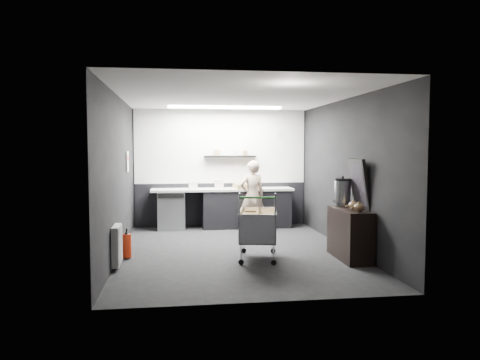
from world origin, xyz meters
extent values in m
plane|color=black|center=(0.00, 0.00, 0.00)|extent=(5.50, 5.50, 0.00)
plane|color=white|center=(0.00, 0.00, 2.70)|extent=(5.50, 5.50, 0.00)
plane|color=black|center=(0.00, 2.75, 1.35)|extent=(5.50, 0.00, 5.50)
plane|color=black|center=(0.00, -2.75, 1.35)|extent=(5.50, 0.00, 5.50)
plane|color=black|center=(-2.00, 0.00, 1.35)|extent=(0.00, 5.50, 5.50)
plane|color=black|center=(2.00, 0.00, 1.35)|extent=(0.00, 5.50, 5.50)
cube|color=silver|center=(0.00, 2.73, 1.85)|extent=(3.95, 0.02, 1.70)
cube|color=black|center=(0.00, 2.73, 0.50)|extent=(3.95, 0.02, 1.00)
cube|color=black|center=(0.20, 2.62, 1.62)|extent=(1.20, 0.22, 0.04)
cylinder|color=silver|center=(1.40, 2.72, 2.15)|extent=(0.20, 0.03, 0.20)
cube|color=white|center=(-1.98, 1.30, 1.55)|extent=(0.02, 0.30, 0.40)
cube|color=red|center=(-1.98, 1.30, 1.62)|extent=(0.02, 0.22, 0.10)
cube|color=silver|center=(-1.94, -0.90, 0.35)|extent=(0.10, 0.50, 0.60)
cube|color=white|center=(0.00, 1.85, 2.67)|extent=(2.40, 0.20, 0.04)
cube|color=black|center=(0.55, 2.42, 0.42)|extent=(2.00, 0.56, 0.85)
cube|color=silver|center=(0.00, 2.42, 0.88)|extent=(3.20, 0.60, 0.05)
cube|color=#9EA0A5|center=(-1.15, 2.42, 0.42)|extent=(0.60, 0.58, 0.85)
cube|color=black|center=(-1.15, 2.12, 0.78)|extent=(0.56, 0.02, 0.10)
imported|color=beige|center=(0.61, 1.97, 0.77)|extent=(0.61, 0.45, 1.54)
cube|color=silver|center=(0.28, -0.61, 0.33)|extent=(0.75, 1.00, 0.02)
cube|color=silver|center=(0.00, -0.61, 0.56)|extent=(0.20, 0.89, 0.48)
cube|color=silver|center=(0.56, -0.61, 0.56)|extent=(0.20, 0.89, 0.48)
cube|color=silver|center=(0.28, -1.05, 0.56)|extent=(0.58, 0.13, 0.48)
cube|color=silver|center=(0.28, -0.17, 0.56)|extent=(0.58, 0.13, 0.48)
cylinder|color=silver|center=(0.03, -1.02, 0.18)|extent=(0.02, 0.02, 0.32)
cylinder|color=silver|center=(0.53, -1.02, 0.18)|extent=(0.02, 0.02, 0.32)
cylinder|color=silver|center=(0.03, -0.20, 0.18)|extent=(0.02, 0.02, 0.32)
cylinder|color=silver|center=(0.53, -0.20, 0.18)|extent=(0.02, 0.02, 0.32)
cylinder|color=#248726|center=(0.28, -1.11, 1.07)|extent=(0.58, 0.15, 0.03)
cube|color=olive|center=(0.15, -0.50, 0.54)|extent=(0.31, 0.36, 0.40)
cube|color=olive|center=(0.43, -0.74, 0.52)|extent=(0.29, 0.34, 0.36)
cylinder|color=black|center=(0.03, -1.02, 0.04)|extent=(0.09, 0.05, 0.09)
cylinder|color=black|center=(0.03, -0.20, 0.04)|extent=(0.09, 0.05, 0.09)
cylinder|color=black|center=(0.53, -1.02, 0.04)|extent=(0.09, 0.05, 0.09)
cylinder|color=black|center=(0.53, -0.20, 0.04)|extent=(0.09, 0.05, 0.09)
cube|color=black|center=(1.77, -0.82, 0.41)|extent=(0.41, 1.10, 0.82)
cylinder|color=silver|center=(1.77, -0.45, 1.05)|extent=(0.27, 0.27, 0.42)
cylinder|color=black|center=(1.77, -0.45, 1.28)|extent=(0.27, 0.27, 0.04)
sphere|color=black|center=(1.77, -0.45, 1.32)|extent=(0.05, 0.05, 0.05)
ellipsoid|color=brown|center=(1.77, -0.95, 0.90)|extent=(0.16, 0.16, 0.13)
ellipsoid|color=brown|center=(1.77, -1.18, 0.90)|extent=(0.16, 0.16, 0.13)
cube|color=black|center=(1.94, -0.77, 1.24)|extent=(0.19, 0.64, 0.82)
cube|color=black|center=(1.92, -0.77, 1.24)|extent=(0.13, 0.55, 0.71)
cylinder|color=red|center=(-1.85, -0.32, 0.22)|extent=(0.15, 0.15, 0.39)
cone|color=black|center=(-1.85, -0.32, 0.44)|extent=(0.10, 0.10, 0.06)
cylinder|color=black|center=(-1.85, -0.32, 0.47)|extent=(0.03, 0.03, 0.06)
cube|color=olive|center=(0.55, 2.37, 0.95)|extent=(0.60, 0.49, 0.11)
cylinder|color=beige|center=(-0.08, 2.42, 1.00)|extent=(0.21, 0.21, 0.21)
cube|color=silver|center=(-0.67, 2.37, 0.98)|extent=(0.20, 0.16, 0.16)
camera|label=1|loc=(-1.05, -8.07, 1.83)|focal=35.00mm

